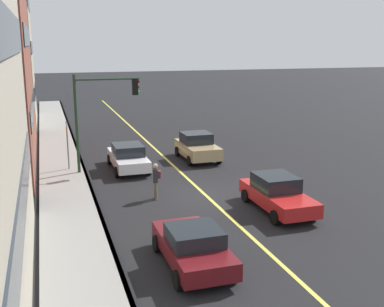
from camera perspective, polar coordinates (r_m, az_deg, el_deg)
ground at (r=22.73m, az=1.65°, el=-5.08°), size 200.00×200.00×0.00m
sidewalk_slab at (r=21.57m, az=-14.66°, el=-6.35°), size 80.00×2.53×0.15m
curb_edge at (r=21.64m, az=-11.52°, el=-6.10°), size 80.00×0.16×0.15m
lane_stripe_center at (r=22.73m, az=1.65°, el=-5.07°), size 80.00×0.16×0.01m
car_tan at (r=29.42m, az=0.64°, el=0.83°), size 3.98×2.09×1.66m
car_maroon at (r=15.62m, az=0.11°, el=-11.16°), size 4.11×1.97×1.38m
car_white at (r=27.34m, az=-7.77°, el=-0.41°), size 4.57×1.96×1.48m
car_red at (r=20.89m, az=10.30°, el=-4.79°), size 4.42×1.93×1.54m
pedestrian_with_backpack at (r=21.95m, az=-4.40°, el=-3.03°), size 0.45×0.43×1.72m
traffic_light_mast at (r=26.28m, az=-10.97°, el=5.67°), size 0.28×3.61×5.54m
street_sign_post at (r=27.36m, az=-14.89°, el=1.34°), size 0.60×0.08×2.90m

